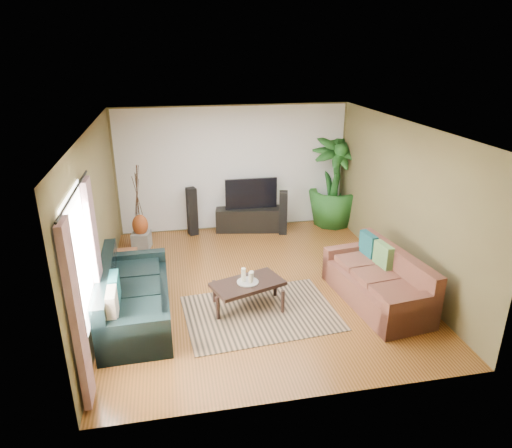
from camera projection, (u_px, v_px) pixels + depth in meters
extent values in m
plane|color=brown|center=(258.00, 285.00, 7.83)|extent=(5.50, 5.50, 0.00)
plane|color=white|center=(259.00, 127.00, 6.84)|extent=(5.50, 5.50, 0.00)
plane|color=brown|center=(234.00, 169.00, 9.85)|extent=(5.00, 0.00, 5.00)
plane|color=brown|center=(309.00, 298.00, 4.82)|extent=(5.00, 0.00, 5.00)
plane|color=brown|center=(96.00, 222.00, 6.89)|extent=(0.00, 5.50, 5.50)
plane|color=brown|center=(402.00, 202.00, 7.78)|extent=(0.00, 5.50, 5.50)
plane|color=white|center=(234.00, 169.00, 9.84)|extent=(4.90, 0.00, 4.90)
plane|color=white|center=(80.00, 265.00, 5.41)|extent=(0.00, 1.80, 1.80)
cube|color=gray|center=(77.00, 317.00, 4.83)|extent=(0.08, 0.35, 2.20)
cube|color=gray|center=(96.00, 257.00, 6.20)|extent=(0.08, 0.35, 2.20)
cylinder|color=black|center=(73.00, 193.00, 5.09)|extent=(0.03, 1.90, 0.03)
cube|color=black|center=(135.00, 292.00, 6.76)|extent=(1.03, 2.28, 0.85)
cube|color=brown|center=(377.00, 278.00, 7.17)|extent=(1.14, 2.08, 0.85)
cube|color=#9E7E5D|center=(260.00, 313.00, 7.00)|extent=(2.40, 1.79, 0.01)
cube|color=black|center=(248.00, 295.00, 7.09)|extent=(1.21, 0.91, 0.44)
cylinder|color=#9B9A95|center=(248.00, 282.00, 7.01)|extent=(0.33, 0.33, 0.01)
cylinder|color=white|center=(243.00, 275.00, 6.98)|extent=(0.07, 0.07, 0.22)
cylinder|color=beige|center=(251.00, 278.00, 6.94)|extent=(0.07, 0.07, 0.17)
cylinder|color=beige|center=(251.00, 275.00, 7.05)|extent=(0.07, 0.07, 0.14)
cube|color=black|center=(251.00, 219.00, 10.08)|extent=(1.60, 0.72, 0.51)
cube|color=black|center=(251.00, 193.00, 9.86)|extent=(1.13, 0.06, 0.67)
cube|color=black|center=(192.00, 211.00, 9.75)|extent=(0.24, 0.25, 1.05)
cube|color=black|center=(283.00, 213.00, 9.80)|extent=(0.21, 0.23, 0.96)
imported|color=#1B4F1A|center=(334.00, 182.00, 10.14)|extent=(1.14, 1.14, 2.02)
cylinder|color=black|center=(332.00, 218.00, 10.45)|extent=(0.37, 0.37, 0.29)
cube|color=gray|center=(142.00, 240.00, 9.20)|extent=(0.40, 0.40, 0.34)
ellipsoid|color=#91401A|center=(140.00, 225.00, 9.08)|extent=(0.31, 0.31, 0.44)
cube|color=brown|center=(125.00, 265.00, 8.00)|extent=(0.45, 0.45, 0.48)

